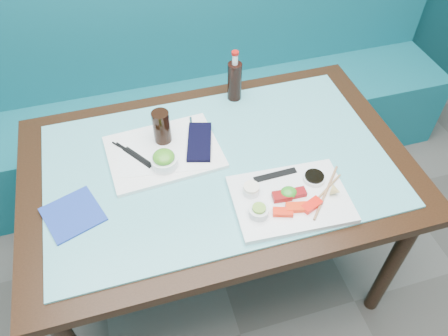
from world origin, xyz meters
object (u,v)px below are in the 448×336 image
object	(u,v)px
seaweed_bowl	(164,162)
cola_bottle_body	(235,81)
dining_table	(218,180)
serving_tray	(164,152)
sashimi_plate	(290,199)
blue_napkin	(73,214)
booth_bench	(177,103)
cola_glass	(162,127)

from	to	relation	value
seaweed_bowl	cola_bottle_body	world-z (taller)	cola_bottle_body
seaweed_bowl	dining_table	bearing A→B (deg)	-8.10
dining_table	serving_tray	distance (m)	0.23
sashimi_plate	blue_napkin	world-z (taller)	sashimi_plate
sashimi_plate	serving_tray	distance (m)	0.49
sashimi_plate	seaweed_bowl	distance (m)	0.46
serving_tray	blue_napkin	distance (m)	0.39
dining_table	sashimi_plate	size ratio (longest dim) A/B	3.67
booth_bench	serving_tray	world-z (taller)	booth_bench
serving_tray	seaweed_bowl	size ratio (longest dim) A/B	4.24
booth_bench	serving_tray	size ratio (longest dim) A/B	7.49
dining_table	blue_napkin	xyz separation A→B (m)	(-0.51, -0.09, 0.09)
seaweed_bowl	cola_glass	xyz separation A→B (m)	(0.02, 0.13, 0.05)
dining_table	seaweed_bowl	world-z (taller)	seaweed_bowl
dining_table	cola_glass	distance (m)	0.29
booth_bench	sashimi_plate	distance (m)	1.16
booth_bench	cola_bottle_body	bearing A→B (deg)	-71.45
sashimi_plate	cola_glass	bearing A→B (deg)	135.50
serving_tray	seaweed_bowl	xyz separation A→B (m)	(-0.01, -0.07, 0.03)
booth_bench	serving_tray	xyz separation A→B (m)	(-0.18, -0.74, 0.39)
sashimi_plate	cola_glass	size ratio (longest dim) A/B	2.89
sashimi_plate	seaweed_bowl	size ratio (longest dim) A/B	4.03
serving_tray	cola_glass	distance (m)	0.09
dining_table	cola_bottle_body	xyz separation A→B (m)	(0.17, 0.34, 0.17)
sashimi_plate	cola_bottle_body	world-z (taller)	cola_bottle_body
cola_glass	serving_tray	bearing A→B (deg)	-100.30
blue_napkin	serving_tray	bearing A→B (deg)	29.60
serving_tray	booth_bench	bearing A→B (deg)	72.53
sashimi_plate	blue_napkin	distance (m)	0.71
booth_bench	cola_bottle_body	world-z (taller)	booth_bench
cola_bottle_body	blue_napkin	bearing A→B (deg)	-147.69
serving_tray	cola_glass	world-z (taller)	cola_glass
sashimi_plate	cola_glass	distance (m)	0.53
cola_glass	cola_bottle_body	bearing A→B (deg)	28.90
booth_bench	serving_tray	bearing A→B (deg)	-103.49
booth_bench	cola_bottle_body	size ratio (longest dim) A/B	18.14
dining_table	blue_napkin	bearing A→B (deg)	-170.05
serving_tray	cola_glass	bearing A→B (deg)	75.72
booth_bench	cola_glass	bearing A→B (deg)	-103.74
seaweed_bowl	cola_glass	size ratio (longest dim) A/B	0.72
cola_bottle_body	serving_tray	bearing A→B (deg)	-145.17
booth_bench	cola_glass	xyz separation A→B (m)	(-0.17, -0.68, 0.46)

